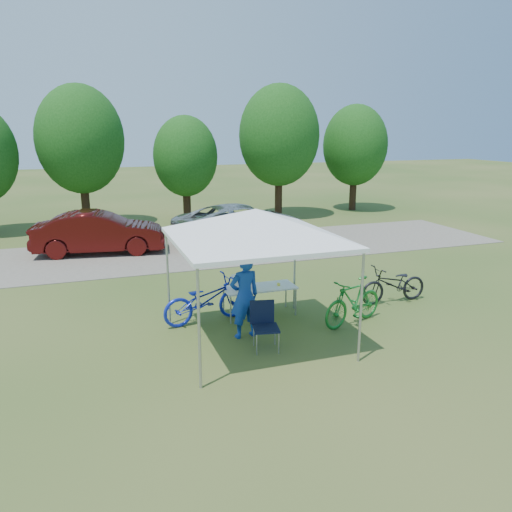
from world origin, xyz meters
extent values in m
plane|color=#2D5119|center=(0.00, 0.00, 0.00)|extent=(100.00, 100.00, 0.00)
cube|color=gray|center=(0.00, 8.00, 0.01)|extent=(24.00, 5.00, 0.02)
cylinder|color=#A5A5AA|center=(-1.50, -1.50, 1.05)|extent=(0.05, 0.05, 2.10)
cylinder|color=#A5A5AA|center=(1.50, -1.50, 1.05)|extent=(0.05, 0.05, 2.10)
cylinder|color=#A5A5AA|center=(-1.50, 1.50, 1.05)|extent=(0.05, 0.05, 2.10)
cylinder|color=#A5A5AA|center=(1.50, 1.50, 1.05)|extent=(0.05, 0.05, 2.10)
cube|color=white|center=(0.00, 0.00, 2.14)|extent=(3.15, 3.15, 0.08)
pyramid|color=white|center=(0.00, 0.00, 2.73)|extent=(4.53, 4.53, 0.55)
cylinder|color=#382314|center=(-3.00, 14.30, 1.01)|extent=(0.36, 0.36, 2.03)
ellipsoid|color=#144711|center=(-3.00, 14.30, 3.77)|extent=(3.71, 3.71, 4.64)
cylinder|color=#382314|center=(1.50, 14.10, 0.80)|extent=(0.36, 0.36, 1.61)
ellipsoid|color=#144711|center=(1.50, 14.10, 2.99)|extent=(2.94, 2.94, 3.68)
cylinder|color=#382314|center=(6.00, 13.80, 1.05)|extent=(0.36, 0.36, 2.10)
ellipsoid|color=#144711|center=(6.00, 13.80, 3.90)|extent=(3.84, 3.84, 4.80)
cylinder|color=#382314|center=(10.50, 14.40, 0.91)|extent=(0.36, 0.36, 1.82)
ellipsoid|color=#144711|center=(10.50, 14.40, 3.38)|extent=(3.33, 3.33, 4.16)
cube|color=white|center=(0.57, 1.37, 0.66)|extent=(1.66, 0.69, 0.04)
cylinder|color=#A5A5AA|center=(-0.21, 1.07, 0.32)|extent=(0.04, 0.04, 0.65)
cylinder|color=#A5A5AA|center=(1.35, 1.07, 0.32)|extent=(0.04, 0.04, 0.65)
cylinder|color=#A5A5AA|center=(-0.21, 1.67, 0.32)|extent=(0.04, 0.04, 0.65)
cylinder|color=#A5A5AA|center=(1.35, 1.67, 0.32)|extent=(0.04, 0.04, 0.65)
cube|color=black|center=(0.05, -0.46, 0.45)|extent=(0.57, 0.57, 0.04)
cube|color=black|center=(0.05, -0.23, 0.71)|extent=(0.48, 0.14, 0.48)
cylinder|color=#A5A5AA|center=(-0.16, -0.68, 0.21)|extent=(0.02, 0.02, 0.43)
cylinder|color=#A5A5AA|center=(0.26, -0.68, 0.21)|extent=(0.02, 0.02, 0.43)
cylinder|color=#A5A5AA|center=(-0.16, -0.25, 0.21)|extent=(0.02, 0.02, 0.43)
cylinder|color=#A5A5AA|center=(0.26, -0.25, 0.21)|extent=(0.02, 0.02, 0.43)
cube|color=white|center=(0.16, 1.37, 0.82)|extent=(0.42, 0.28, 0.28)
cube|color=white|center=(0.16, 1.37, 0.98)|extent=(0.44, 0.30, 0.04)
cylinder|color=yellow|center=(1.02, 1.32, 0.71)|extent=(0.08, 0.08, 0.06)
imported|color=#153DAB|center=(-0.15, 0.29, 0.89)|extent=(0.69, 0.50, 1.78)
imported|color=#1627C6|center=(-0.71, 1.36, 0.52)|extent=(2.07, 1.01, 1.04)
imported|color=#197126|center=(2.33, 0.16, 0.53)|extent=(1.82, 1.04, 1.05)
imported|color=black|center=(4.01, 1.08, 0.47)|extent=(1.82, 0.66, 0.95)
imported|color=beige|center=(2.55, 8.79, 0.75)|extent=(5.47, 3.02, 1.45)
imported|color=#460D0B|center=(-2.66, 8.75, 0.74)|extent=(4.57, 2.14, 1.45)
camera|label=1|loc=(-3.12, -8.93, 4.21)|focal=35.00mm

